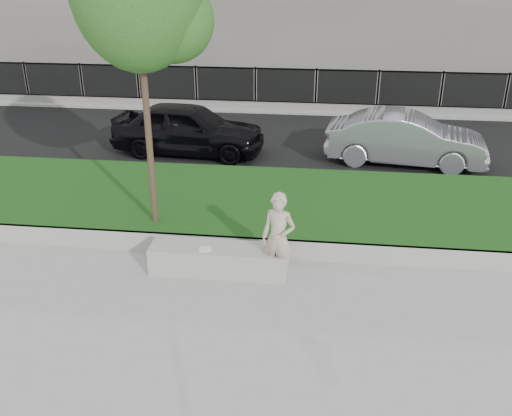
# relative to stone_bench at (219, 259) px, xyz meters

# --- Properties ---
(ground) EXTENTS (90.00, 90.00, 0.00)m
(ground) POSITION_rel_stone_bench_xyz_m (-0.13, -0.40, -0.26)
(ground) COLOR gray
(ground) RESTS_ON ground
(grass_bank) EXTENTS (34.00, 4.00, 0.40)m
(grass_bank) POSITION_rel_stone_bench_xyz_m (-0.13, 2.60, -0.06)
(grass_bank) COLOR black
(grass_bank) RESTS_ON ground
(grass_kerb) EXTENTS (34.00, 0.08, 0.40)m
(grass_kerb) POSITION_rel_stone_bench_xyz_m (-0.13, 0.64, -0.06)
(grass_kerb) COLOR gray
(grass_kerb) RESTS_ON ground
(street) EXTENTS (34.00, 7.00, 0.04)m
(street) POSITION_rel_stone_bench_xyz_m (-0.13, 8.10, -0.24)
(street) COLOR black
(street) RESTS_ON ground
(far_pavement) EXTENTS (34.00, 3.00, 0.12)m
(far_pavement) POSITION_rel_stone_bench_xyz_m (-0.13, 12.60, -0.20)
(far_pavement) COLOR gray
(far_pavement) RESTS_ON ground
(iron_fence) EXTENTS (32.00, 0.30, 1.50)m
(iron_fence) POSITION_rel_stone_bench_xyz_m (-0.13, 11.60, 0.28)
(iron_fence) COLOR slate
(iron_fence) RESTS_ON far_pavement
(stone_bench) EXTENTS (2.52, 0.63, 0.52)m
(stone_bench) POSITION_rel_stone_bench_xyz_m (0.00, 0.00, 0.00)
(stone_bench) COLOR gray
(stone_bench) RESTS_ON ground
(man) EXTENTS (0.70, 0.56, 1.67)m
(man) POSITION_rel_stone_bench_xyz_m (1.09, -0.15, 0.58)
(man) COLOR #BCA990
(man) RESTS_ON ground
(book) EXTENTS (0.26, 0.22, 0.03)m
(book) POSITION_rel_stone_bench_xyz_m (-0.22, -0.13, 0.27)
(book) COLOR #F0E6CF
(book) RESTS_ON stone_bench
(car_dark) EXTENTS (4.47, 2.10, 1.48)m
(car_dark) POSITION_rel_stone_bench_xyz_m (-2.04, 6.47, 0.52)
(car_dark) COLOR black
(car_dark) RESTS_ON street
(car_silver) EXTENTS (4.43, 2.03, 1.41)m
(car_silver) POSITION_rel_stone_bench_xyz_m (4.04, 6.33, 0.49)
(car_silver) COLOR gray
(car_silver) RESTS_ON street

